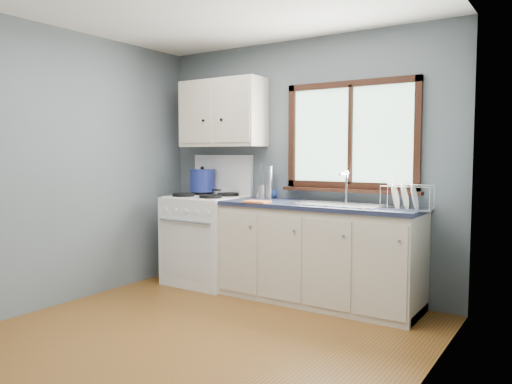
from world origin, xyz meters
The scene contains 17 objects.
floor centered at (0.00, 0.00, -0.01)m, with size 3.20×3.60×0.02m, color brown.
wall_back centered at (0.00, 1.81, 1.25)m, with size 3.20×0.02×2.50m, color slate.
wall_left centered at (-1.61, 0.00, 1.25)m, with size 0.02×3.60×2.50m, color slate.
wall_right centered at (1.61, 0.00, 1.25)m, with size 0.02×3.60×2.50m, color slate.
gas_range centered at (-0.95, 1.47, 0.49)m, with size 0.76×0.69×1.36m.
base_cabinets centered at (0.36, 1.49, 0.41)m, with size 1.85×0.60×0.88m.
countertop centered at (0.36, 1.49, 0.90)m, with size 1.89×0.64×0.04m, color #1A1F36.
sink centered at (0.54, 1.49, 0.86)m, with size 0.84×0.46×0.44m.
window centered at (0.54, 1.77, 1.48)m, with size 1.36×0.10×1.03m.
upper_cabinets centered at (-0.85, 1.63, 1.80)m, with size 0.95×0.35×0.70m.
skillet centered at (-1.12, 1.62, 0.98)m, with size 0.37×0.25×0.05m.
stockpot centered at (-1.12, 1.61, 1.08)m, with size 0.36×0.36×0.28m.
utensil_crock centered at (-0.38, 1.66, 0.99)m, with size 0.13×0.13×0.36m.
thermos centered at (-0.29, 1.67, 1.09)m, with size 0.08×0.08×0.33m, color silver.
soap_bottle centered at (-0.29, 1.72, 1.03)m, with size 0.09×0.09×0.23m, color blue.
dish_towel centered at (-0.17, 1.25, 0.93)m, with size 0.23×0.16×0.02m, color orange.
dish_rack centered at (1.16, 1.47, 0.98)m, with size 0.44×0.35×0.21m.
Camera 1 is at (2.35, -2.62, 1.37)m, focal length 35.00 mm.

